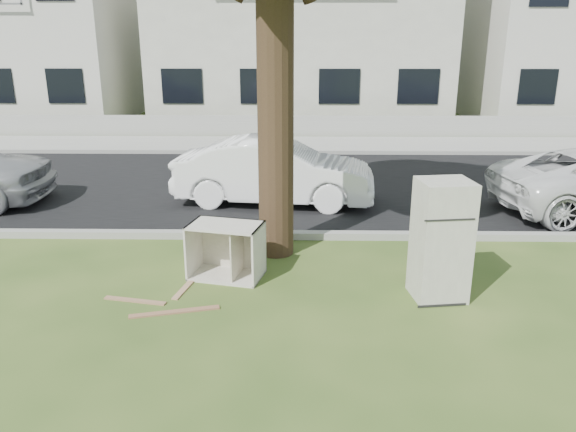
{
  "coord_description": "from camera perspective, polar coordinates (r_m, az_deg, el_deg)",
  "views": [
    {
      "loc": [
        -0.07,
        -6.54,
        3.31
      ],
      "look_at": [
        -0.19,
        0.6,
        1.0
      ],
      "focal_mm": 35.0,
      "sensor_mm": 36.0,
      "label": 1
    }
  ],
  "objects": [
    {
      "name": "ground",
      "position": [
        7.34,
        1.46,
        -8.93
      ],
      "size": [
        120.0,
        120.0,
        0.0
      ],
      "primitive_type": "plane",
      "color": "#334D1B"
    },
    {
      "name": "road",
      "position": [
        12.97,
        1.27,
        3.15
      ],
      "size": [
        120.0,
        7.0,
        0.01
      ],
      "primitive_type": "cube",
      "color": "black",
      "rests_on": "ground"
    },
    {
      "name": "kerb_near",
      "position": [
        9.59,
        1.35,
        -2.3
      ],
      "size": [
        120.0,
        0.18,
        0.12
      ],
      "primitive_type": "cube",
      "color": "gray",
      "rests_on": "ground"
    },
    {
      "name": "kerb_far",
      "position": [
        16.43,
        1.22,
        6.29
      ],
      "size": [
        120.0,
        0.18,
        0.12
      ],
      "primitive_type": "cube",
      "color": "gray",
      "rests_on": "ground"
    },
    {
      "name": "sidewalk",
      "position": [
        17.85,
        1.2,
        7.25
      ],
      "size": [
        120.0,
        2.8,
        0.01
      ],
      "primitive_type": "cube",
      "color": "gray",
      "rests_on": "ground"
    },
    {
      "name": "low_wall",
      "position": [
        19.37,
        1.19,
        9.13
      ],
      "size": [
        120.0,
        0.15,
        0.7
      ],
      "primitive_type": "cube",
      "color": "gray",
      "rests_on": "ground"
    },
    {
      "name": "townhouse_left",
      "position": [
        26.84,
        -26.6,
        16.59
      ],
      "size": [
        10.2,
        8.16,
        7.04
      ],
      "color": "beige",
      "rests_on": "ground"
    },
    {
      "name": "townhouse_center",
      "position": [
        24.05,
        1.21,
        18.91
      ],
      "size": [
        11.22,
        8.16,
        7.44
      ],
      "color": "beige",
      "rests_on": "ground"
    },
    {
      "name": "fridge",
      "position": [
        7.49,
        15.29,
        -2.4
      ],
      "size": [
        0.73,
        0.69,
        1.58
      ],
      "primitive_type": "cube",
      "rotation": [
        0.0,
        0.0,
        0.13
      ],
      "color": "beige",
      "rests_on": "ground"
    },
    {
      "name": "cabinet",
      "position": [
        8.03,
        -6.31,
        -3.51
      ],
      "size": [
        1.13,
        0.84,
        0.79
      ],
      "primitive_type": "cube",
      "rotation": [
        0.0,
        0.0,
        -0.23
      ],
      "color": "white",
      "rests_on": "ground"
    },
    {
      "name": "plank_a",
      "position": [
        7.26,
        -11.44,
        -9.52
      ],
      "size": [
        1.11,
        0.37,
        0.02
      ],
      "primitive_type": "cube",
      "rotation": [
        0.0,
        0.0,
        0.26
      ],
      "color": "#8E6045",
      "rests_on": "ground"
    },
    {
      "name": "plank_b",
      "position": [
        7.67,
        -15.28,
        -8.29
      ],
      "size": [
        0.85,
        0.26,
        0.02
      ],
      "primitive_type": "cube",
      "rotation": [
        0.0,
        0.0,
        -0.21
      ],
      "color": "#986E4F",
      "rests_on": "ground"
    },
    {
      "name": "plank_c",
      "position": [
        7.89,
        -10.35,
        -7.12
      ],
      "size": [
        0.24,
        0.77,
        0.02
      ],
      "primitive_type": "cube",
      "rotation": [
        0.0,
        0.0,
        1.37
      ],
      "color": "tan",
      "rests_on": "ground"
    },
    {
      "name": "car_center",
      "position": [
        11.45,
        -1.39,
        4.54
      ],
      "size": [
        4.16,
        1.83,
        1.33
      ],
      "primitive_type": "imported",
      "rotation": [
        0.0,
        0.0,
        1.46
      ],
      "color": "white",
      "rests_on": "ground"
    }
  ]
}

